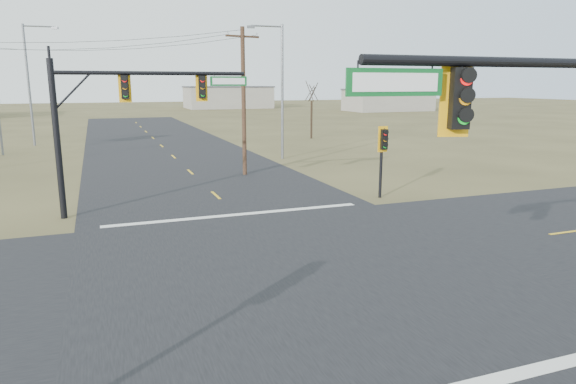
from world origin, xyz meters
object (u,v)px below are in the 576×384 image
object	(u,v)px
utility_pole_near	(244,100)
bare_tree_c	(312,91)
streetlight_c	(31,78)
mast_arm_far	(126,104)
pedestal_signal_ne	(383,145)
streetlight_a	(279,85)

from	to	relation	value
utility_pole_near	bare_tree_c	distance (m)	23.75
bare_tree_c	streetlight_c	bearing A→B (deg)	173.00
mast_arm_far	bare_tree_c	xyz separation A→B (m)	(20.98, 27.73, 0.09)
utility_pole_near	bare_tree_c	size ratio (longest dim) A/B	1.44
pedestal_signal_ne	bare_tree_c	xyz separation A→B (m)	(8.32, 29.14, 2.34)
utility_pole_near	streetlight_a	distance (m)	7.85
streetlight_a	bare_tree_c	distance (m)	15.99
pedestal_signal_ne	bare_tree_c	distance (m)	30.40
mast_arm_far	utility_pole_near	distance (m)	11.15
pedestal_signal_ne	streetlight_a	distance (m)	15.92
mast_arm_far	pedestal_signal_ne	size ratio (longest dim) A/B	2.30
mast_arm_far	streetlight_c	world-z (taller)	streetlight_c
utility_pole_near	streetlight_a	xyz separation A→B (m)	(4.69, 6.23, 0.94)
pedestal_signal_ne	utility_pole_near	world-z (taller)	utility_pole_near
streetlight_a	mast_arm_far	bearing A→B (deg)	-121.18
utility_pole_near	pedestal_signal_ne	bearing A→B (deg)	-62.55
bare_tree_c	streetlight_a	bearing A→B (deg)	-122.21
mast_arm_far	pedestal_signal_ne	xyz separation A→B (m)	(12.66, -1.41, -2.25)
utility_pole_near	mast_arm_far	bearing A→B (deg)	-134.22
pedestal_signal_ne	streetlight_a	xyz separation A→B (m)	(-0.20, 15.63, 3.03)
mast_arm_far	utility_pole_near	xyz separation A→B (m)	(7.77, 7.99, -0.16)
streetlight_c	bare_tree_c	xyz separation A→B (m)	(27.83, -3.41, -1.26)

